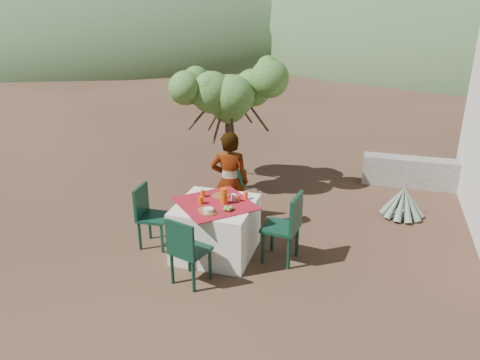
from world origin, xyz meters
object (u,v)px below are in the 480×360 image
table (216,228)px  shrub_tree (233,99)px  chair_far (233,193)px  agave (403,202)px  juice_pitcher (224,196)px  chair_left (149,213)px  chair_near (186,249)px  chair_right (287,225)px  person (230,182)px

table → shrub_tree: size_ratio=0.61×
chair_far → shrub_tree: bearing=103.8°
chair_far → agave: (2.60, 0.92, -0.22)m
agave → juice_pitcher: 3.15m
chair_left → juice_pitcher: juice_pitcher is taller
chair_near → agave: (2.61, 2.78, -0.25)m
chair_far → chair_left: 1.41m
chair_left → juice_pitcher: (1.09, 0.07, 0.37)m
table → chair_right: chair_right is taller
chair_far → chair_right: bearing=-45.2°
person → juice_pitcher: person is taller
chair_near → shrub_tree: bearing=-67.0°
chair_near → shrub_tree: (-0.37, 3.17, 1.18)m
chair_right → agave: size_ratio=1.32×
table → chair_far: 1.04m
person → agave: size_ratio=2.11×
shrub_tree → chair_right: bearing=-57.7°
chair_right → person: size_ratio=0.63×
chair_right → person: bearing=-116.6°
person → shrub_tree: size_ratio=0.73×
table → chair_left: size_ratio=1.44×
shrub_tree → juice_pitcher: bearing=-75.9°
chair_far → juice_pitcher: juice_pitcher is taller
table → shrub_tree: bearing=101.2°
table → chair_right: 0.99m
chair_left → juice_pitcher: bearing=-89.0°
agave → chair_right: bearing=-129.3°
chair_far → agave: size_ratio=1.15×
table → agave: (2.52, 1.96, -0.13)m
agave → juice_pitcher: size_ratio=3.43×
shrub_tree → agave: shrub_tree is taller
chair_far → juice_pitcher: size_ratio=3.94×
table → chair_left: (-0.98, -0.05, 0.12)m
agave → person: bearing=-154.5°
chair_left → shrub_tree: size_ratio=0.42×
table → chair_right: (0.97, 0.07, 0.16)m
chair_far → chair_left: (-0.90, -1.08, 0.03)m
chair_far → chair_left: chair_left is taller
chair_left → juice_pitcher: size_ratio=4.19×
table → chair_left: bearing=-177.2°
chair_near → chair_right: chair_right is taller
chair_near → agave: chair_near is taller
chair_far → shrub_tree: (-0.39, 1.31, 1.21)m
shrub_tree → agave: bearing=-7.3°
chair_right → person: 1.23m
chair_left → juice_pitcher: 1.16m
chair_left → agave: (3.50, 2.00, -0.25)m
person → juice_pitcher: (0.15, -0.72, 0.09)m
table → chair_right: bearing=3.9°
chair_right → chair_left: bearing=-79.5°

